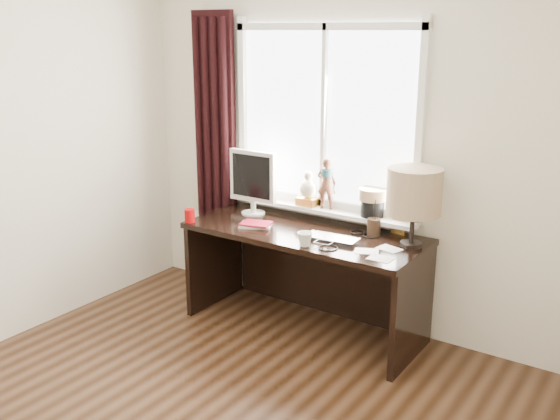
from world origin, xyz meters
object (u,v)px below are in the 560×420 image
Objects in this scene: laptop at (332,239)px; mug at (305,239)px; desk at (311,259)px; table_lamp at (414,192)px; red_cup at (190,216)px; monitor at (253,179)px.

mug is at bearing -119.85° from laptop.
desk is 0.96m from table_lamp.
red_cup is 0.94m from desk.
desk is (-0.17, 0.37, -0.29)m from mug.
red_cup is at bearing -153.62° from desk.
monitor reaches higher than laptop.
table_lamp reaches higher than red_cup.
red_cup is 0.19× the size of table_lamp.
red_cup is 0.06× the size of desk.
mug is 0.19× the size of table_lamp.
desk is at bearing 114.97° from mug.
monitor reaches higher than desk.
red_cup is (-0.97, -0.03, -0.00)m from mug.
red_cup is at bearing -121.30° from monitor.
monitor is 1.29m from table_lamp.
desk is at bearing 26.38° from red_cup.
mug is (-0.10, -0.19, 0.04)m from laptop.
mug is at bearing 1.61° from red_cup.
mug is 0.97m from red_cup.
mug reaches higher than desk.
desk is 3.47× the size of monitor.
monitor is (-0.71, 0.40, 0.23)m from mug.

